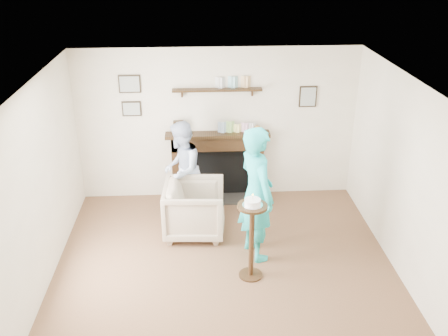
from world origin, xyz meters
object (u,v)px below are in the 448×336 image
at_px(man, 183,213).
at_px(woman, 255,253).
at_px(armchair, 195,232).
at_px(pedestal_table, 252,227).

relative_size(man, woman, 0.82).
height_order(armchair, woman, woman).
xyz_separation_m(armchair, woman, (0.82, -0.59, 0.00)).
bearing_deg(man, pedestal_table, 37.16).
bearing_deg(armchair, pedestal_table, -143.42).
xyz_separation_m(armchair, man, (-0.19, 0.58, 0.00)).
relative_size(man, pedestal_table, 1.28).
bearing_deg(armchair, man, 21.58).
height_order(man, pedestal_table, pedestal_table).
xyz_separation_m(man, pedestal_table, (0.90, -1.67, 0.74)).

